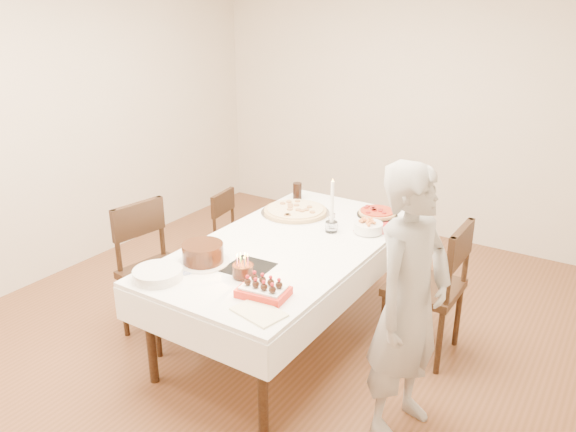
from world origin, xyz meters
The scene contains 22 objects.
floor centered at (0.00, 0.00, 0.00)m, with size 5.00×5.00×0.00m, color brown.
wall_back centered at (0.00, 2.50, 1.35)m, with size 4.50×0.04×2.70m, color beige.
wall_left centered at (-2.25, 0.00, 1.35)m, with size 0.04×5.00×2.70m, color beige.
dining_table centered at (0.10, 0.03, 0.38)m, with size 1.14×2.14×0.75m, color white.
chair_right_savory centered at (0.99, 0.39, 0.50)m, with size 0.51×0.51×1.00m, color #321E10, non-canonical shape.
chair_left_savory centered at (-0.76, 0.59, 0.40)m, with size 0.41×0.41×0.80m, color #321E10, non-canonical shape.
chair_left_dessert centered at (-0.68, -0.46, 0.50)m, with size 0.51×0.51×1.01m, color #321E10, non-canonical shape.
person centered at (1.17, -0.40, 0.80)m, with size 0.59×0.38×1.60m, color #A49F9A.
pizza_white centered at (-0.17, 0.56, 0.77)m, with size 0.55×0.55×0.04m, color beige.
pizza_pepperoni centered at (0.40, 0.88, 0.77)m, with size 0.32×0.32×0.04m, color red.
red_placemat centered at (0.49, 0.65, 0.75)m, with size 0.28×0.28×0.01m, color #B21E1E.
pasta_bowl centered at (0.49, 0.52, 0.79)m, with size 0.21×0.21×0.07m, color white.
taper_candle centered at (0.26, 0.39, 0.96)m, with size 0.09×0.09×0.41m, color white.
shaker_pair centered at (0.20, 0.47, 0.80)m, with size 0.08×0.08×0.09m, color white, non-canonical shape.
cola_glass centered at (-0.35, 0.88, 0.82)m, with size 0.08×0.08×0.14m, color black.
layer_cake centered at (-0.19, -0.53, 0.82)m, with size 0.34×0.34×0.13m, color #32180C.
cake_board centered at (0.10, -0.43, 0.75)m, with size 0.28×0.28×0.01m, color black.
birthday_cake centered at (0.15, -0.55, 0.83)m, with size 0.13×0.13×0.14m, color #3D2010.
strawberry_box centered at (0.39, -0.67, 0.79)m, with size 0.29×0.19×0.07m, color red, non-canonical shape.
box_lid centered at (0.48, -0.84, 0.75)m, with size 0.28×0.19×0.02m, color beige.
plate_stack centered at (-0.28, -0.85, 0.78)m, with size 0.31×0.31×0.06m, color white.
china_plate centered at (-0.25, -0.67, 0.75)m, with size 0.21×0.21×0.01m, color white.
Camera 1 is at (2.07, -3.00, 2.35)m, focal length 35.00 mm.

